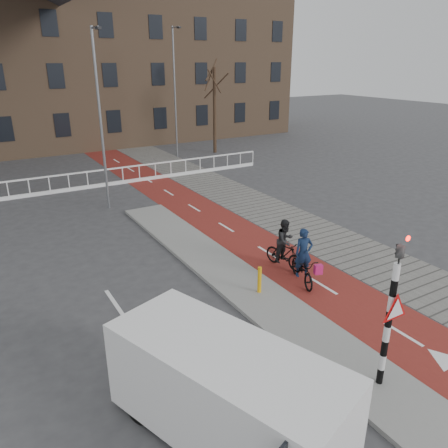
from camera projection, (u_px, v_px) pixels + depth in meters
ground at (334, 332)px, 11.48m from camera, size 120.00×120.00×0.00m
bike_lane at (204, 214)px, 20.23m from camera, size 2.50×60.00×0.01m
sidewalk at (254, 204)px, 21.56m from camera, size 3.00×60.00×0.01m
curb_island at (231, 276)px, 14.33m from camera, size 1.80×16.00×0.12m
traffic_signal at (391, 309)px, 8.86m from camera, size 0.80×0.80×3.68m
bollard at (260, 280)px, 13.09m from camera, size 0.12×0.12×0.83m
cyclist_near at (303, 265)px, 13.82m from camera, size 1.14×1.84×1.83m
cyclist_far at (285, 248)px, 14.81m from camera, size 0.84×1.64×1.73m
van at (226, 393)px, 7.95m from camera, size 3.26×4.95×1.98m
railing at (30, 191)px, 22.64m from camera, size 28.00×0.10×0.99m
townhouse_row at (12, 44)px, 32.98m from camera, size 46.00×10.00×15.90m
tree_right at (215, 111)px, 32.43m from camera, size 0.25×0.25×6.18m
streetlight_near at (101, 123)px, 19.66m from camera, size 0.12×0.12×8.05m
streetlight_right at (175, 94)px, 30.56m from camera, size 0.12×0.12×8.79m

